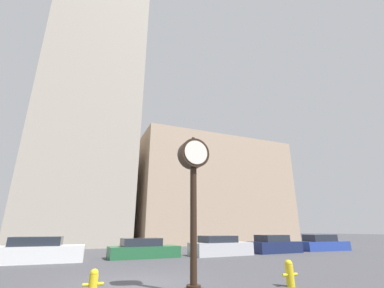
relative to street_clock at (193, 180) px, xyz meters
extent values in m
plane|color=#424247|center=(-1.29, 2.00, -3.26)|extent=(200.00, 200.00, 0.00)
cube|color=#ADA393|center=(-3.79, 26.00, 17.01)|extent=(11.36, 12.00, 40.55)
cube|color=tan|center=(13.45, 26.00, 3.60)|extent=(20.80, 12.00, 13.72)
cylinder|color=black|center=(0.00, 0.00, -3.09)|extent=(0.42, 0.42, 0.10)
cylinder|color=black|center=(0.00, 0.00, -1.32)|extent=(0.21, 0.21, 3.44)
cylinder|color=black|center=(0.00, 0.00, 0.89)|extent=(0.98, 0.44, 0.98)
cylinder|color=white|center=(0.00, -0.23, 0.89)|extent=(0.81, 0.02, 0.81)
cylinder|color=white|center=(0.00, 0.23, 0.89)|extent=(0.81, 0.02, 0.81)
sphere|color=black|center=(0.00, 0.00, 1.44)|extent=(0.12, 0.12, 0.12)
cube|color=silver|center=(-5.13, 9.88, -2.83)|extent=(4.66, 1.96, 0.87)
cube|color=#232833|center=(-5.36, 9.89, -2.15)|extent=(2.58, 1.67, 0.49)
cube|color=#236038|center=(0.81, 10.17, -2.91)|extent=(4.55, 1.94, 0.71)
cube|color=#232833|center=(0.59, 10.16, -2.31)|extent=(2.52, 1.65, 0.49)
cube|color=#BCBCC1|center=(6.21, 9.71, -2.83)|extent=(4.44, 2.13, 0.86)
cube|color=#232833|center=(5.99, 9.70, -2.18)|extent=(2.47, 1.80, 0.45)
cube|color=#19234C|center=(11.15, 9.93, -2.85)|extent=(4.05, 2.04, 0.83)
cube|color=#232833|center=(10.95, 9.92, -2.19)|extent=(2.25, 1.76, 0.50)
cube|color=#28429E|center=(16.53, 10.12, -2.88)|extent=(4.60, 2.01, 0.76)
cube|color=#232833|center=(16.30, 10.13, -2.22)|extent=(2.56, 1.69, 0.56)
cylinder|color=yellow|center=(3.26, -0.34, -2.95)|extent=(0.25, 0.25, 0.63)
sphere|color=yellow|center=(3.26, -0.34, -2.59)|extent=(0.24, 0.24, 0.24)
cylinder|color=yellow|center=(3.05, -0.34, -2.92)|extent=(0.16, 0.09, 0.09)
cylinder|color=yellow|center=(3.47, -0.34, -2.92)|extent=(0.16, 0.09, 0.09)
cylinder|color=yellow|center=(-2.70, 0.80, -3.00)|extent=(0.24, 0.24, 0.53)
sphere|color=yellow|center=(-2.70, 0.80, -2.69)|extent=(0.23, 0.23, 0.23)
cylinder|color=yellow|center=(-2.90, 0.80, -2.97)|extent=(0.16, 0.08, 0.08)
cylinder|color=yellow|center=(-2.50, 0.80, -2.97)|extent=(0.16, 0.08, 0.08)
camera|label=1|loc=(-3.24, -7.65, -1.52)|focal=24.00mm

